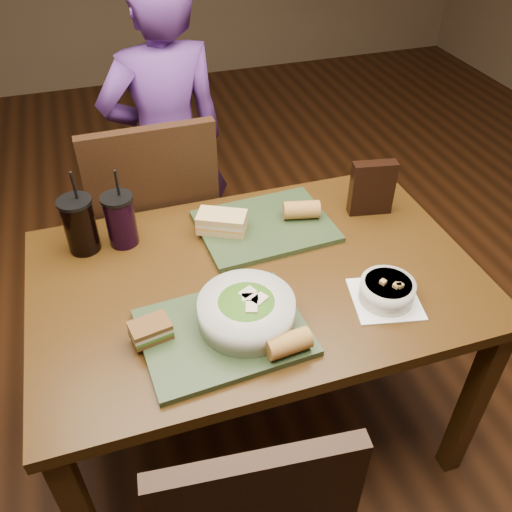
# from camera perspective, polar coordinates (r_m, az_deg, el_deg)

# --- Properties ---
(ground) EXTENTS (6.00, 6.00, 0.00)m
(ground) POSITION_cam_1_polar(r_m,az_deg,el_deg) (2.17, 0.00, -16.92)
(ground) COLOR #381C0B
(ground) RESTS_ON ground
(dining_table) EXTENTS (1.30, 0.85, 0.75)m
(dining_table) POSITION_cam_1_polar(r_m,az_deg,el_deg) (1.66, 0.00, -4.27)
(dining_table) COLOR #3D250C
(dining_table) RESTS_ON ground
(chair_far) EXTENTS (0.45, 0.45, 1.03)m
(chair_far) POSITION_cam_1_polar(r_m,az_deg,el_deg) (2.12, -10.44, 3.14)
(chair_far) COLOR black
(chair_far) RESTS_ON ground
(diner) EXTENTS (0.56, 0.41, 1.43)m
(diner) POSITION_cam_1_polar(r_m,az_deg,el_deg) (2.34, -9.28, 11.18)
(diner) COLOR #542B76
(diner) RESTS_ON ground
(tray_near) EXTENTS (0.44, 0.35, 0.02)m
(tray_near) POSITION_cam_1_polar(r_m,az_deg,el_deg) (1.42, -3.40, -8.00)
(tray_near) COLOR #29391E
(tray_near) RESTS_ON dining_table
(tray_far) EXTENTS (0.44, 0.34, 0.02)m
(tray_far) POSITION_cam_1_polar(r_m,az_deg,el_deg) (1.77, 0.96, 3.17)
(tray_far) COLOR #29391E
(tray_far) RESTS_ON dining_table
(salad_bowl) EXTENTS (0.25, 0.25, 0.08)m
(salad_bowl) POSITION_cam_1_polar(r_m,az_deg,el_deg) (1.41, -1.01, -5.70)
(salad_bowl) COLOR silver
(salad_bowl) RESTS_ON tray_near
(soup_bowl) EXTENTS (0.22, 0.22, 0.07)m
(soup_bowl) POSITION_cam_1_polar(r_m,az_deg,el_deg) (1.54, 13.62, -3.55)
(soup_bowl) COLOR white
(soup_bowl) RESTS_ON dining_table
(sandwich_near) EXTENTS (0.11, 0.09, 0.05)m
(sandwich_near) POSITION_cam_1_polar(r_m,az_deg,el_deg) (1.41, -11.05, -7.68)
(sandwich_near) COLOR #593819
(sandwich_near) RESTS_ON tray_near
(sandwich_far) EXTENTS (0.17, 0.14, 0.06)m
(sandwich_far) POSITION_cam_1_polar(r_m,az_deg,el_deg) (1.72, -3.61, 3.59)
(sandwich_far) COLOR tan
(sandwich_far) RESTS_ON tray_far
(baguette_near) EXTENTS (0.12, 0.07, 0.06)m
(baguette_near) POSITION_cam_1_polar(r_m,az_deg,el_deg) (1.35, 3.43, -9.17)
(baguette_near) COLOR #AD7533
(baguette_near) RESTS_ON tray_near
(baguette_far) EXTENTS (0.13, 0.08, 0.06)m
(baguette_far) POSITION_cam_1_polar(r_m,az_deg,el_deg) (1.78, 4.81, 4.87)
(baguette_far) COLOR #AD7533
(baguette_far) RESTS_ON tray_far
(cup_cola) EXTENTS (0.10, 0.10, 0.28)m
(cup_cola) POSITION_cam_1_polar(r_m,az_deg,el_deg) (1.72, -18.05, 3.16)
(cup_cola) COLOR black
(cup_cola) RESTS_ON dining_table
(cup_berry) EXTENTS (0.10, 0.10, 0.26)m
(cup_berry) POSITION_cam_1_polar(r_m,az_deg,el_deg) (1.71, -14.07, 3.73)
(cup_berry) COLOR black
(cup_berry) RESTS_ON dining_table
(chip_bag) EXTENTS (0.15, 0.07, 0.19)m
(chip_bag) POSITION_cam_1_polar(r_m,az_deg,el_deg) (1.84, 12.11, 7.01)
(chip_bag) COLOR black
(chip_bag) RESTS_ON dining_table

